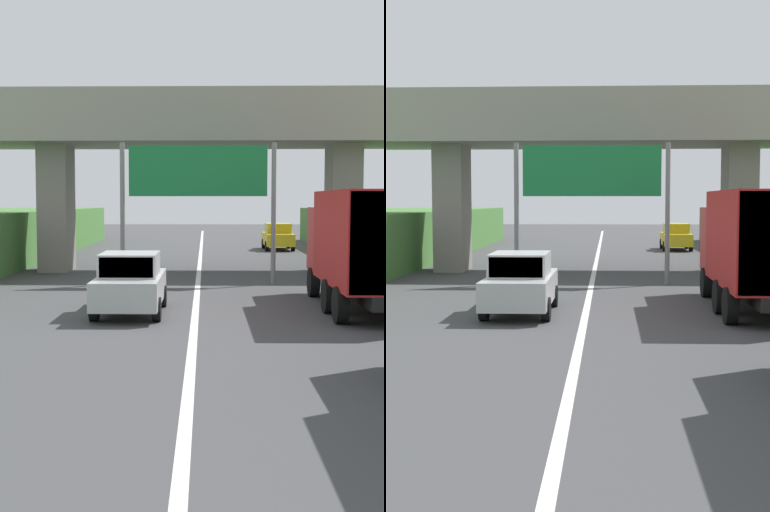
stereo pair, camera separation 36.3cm
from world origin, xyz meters
The scene contains 6 objects.
lane_centre_stripe centered at (0.00, 29.52, 0.00)m, with size 0.20×99.04×0.01m, color white.
overpass_bridge centered at (0.00, 36.90, 5.91)m, with size 40.00×4.80×7.83m.
overhead_highway_sign centered at (0.00, 31.98, 3.94)m, with size 5.88×0.18×5.33m.
truck_red centered at (4.82, 25.81, 1.93)m, with size 2.44×7.30×3.44m.
car_silver centered at (-1.81, 25.01, 0.86)m, with size 1.86×4.10×1.72m.
car_yellow centered at (4.98, 50.59, 0.86)m, with size 1.86×4.10×1.72m.
Camera 2 is at (0.64, 5.91, 3.14)m, focal length 48.49 mm.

